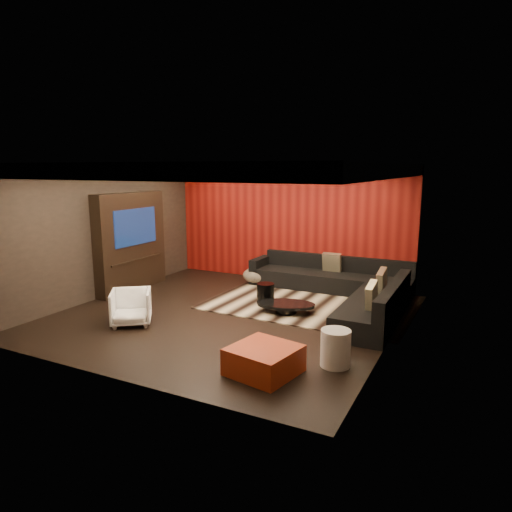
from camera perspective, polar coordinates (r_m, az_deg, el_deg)
The scene contains 26 objects.
floor at distance 8.75m, azimuth -3.55°, elevation -7.34°, with size 6.00×6.00×0.02m, color black.
ceiling at distance 8.30m, azimuth -3.78°, elevation 11.47°, with size 6.00×6.00×0.02m, color silver.
wall_back at distance 11.09m, azimuth 4.21°, elevation 4.03°, with size 6.00×0.02×2.80m, color black.
wall_left at distance 10.25m, azimuth -18.38°, elevation 2.93°, with size 0.02×6.00×2.80m, color black.
wall_right at distance 7.39m, azimuth 16.95°, elevation 0.08°, with size 0.02×6.00×2.80m, color black.
red_feature_wall at distance 11.05m, azimuth 4.13°, elevation 4.01°, with size 5.98×0.05×2.78m, color #6B0C0A.
soffit_back at distance 10.72m, azimuth 3.66°, elevation 10.71°, with size 6.00×0.60×0.22m, color silver.
soffit_front at distance 6.13m, azimuth -16.84°, elevation 10.09°, with size 6.00×0.60×0.22m, color silver.
soffit_left at distance 9.95m, azimuth -17.55°, elevation 10.22°, with size 0.60×4.80×0.22m, color silver.
soffit_right at distance 7.32m, azimuth 15.10°, elevation 10.25°, with size 0.60×4.80×0.22m, color silver.
cove_back at distance 10.41m, azimuth 2.91°, elevation 10.22°, with size 4.80×0.08×0.04m, color #FFD899.
cove_front at distance 6.38m, azimuth -14.68°, elevation 9.41°, with size 4.80×0.08×0.04m, color #FFD899.
cove_left at distance 9.71m, azimuth -16.05°, elevation 9.76°, with size 0.08×4.80×0.04m, color #FFD899.
cove_right at distance 7.40m, azimuth 12.45°, elevation 9.68°, with size 0.08×4.80×0.04m, color #FFD899.
tv_surround at distance 10.61m, azimuth -15.39°, elevation 1.72°, with size 0.30×2.00×2.20m, color black.
tv_screen at distance 10.46m, azimuth -14.84°, elevation 3.55°, with size 0.04×1.30×0.80m, color black.
tv_shelf at distance 10.58m, azimuth -14.64°, elevation -0.48°, with size 0.04×1.60×0.04m, color black.
rug at distance 9.51m, azimuth 7.16°, elevation -5.77°, with size 4.00×3.00×0.02m, color #C8B593.
coffee_table at distance 8.75m, azimuth 3.78°, elevation -6.48°, with size 1.10×1.10×0.19m, color black.
drum_stool at distance 9.27m, azimuth 1.20°, elevation -4.71°, with size 0.36×0.36×0.42m, color black.
striped_pouf at distance 10.93m, azimuth 0.11°, elevation -2.41°, with size 0.67×0.67×0.37m, color beige.
white_side_table at distance 6.58m, azimuth 9.91°, elevation -11.27°, with size 0.42×0.42×0.53m, color silver.
orange_ottoman at distance 6.31m, azimuth 1.00°, elevation -12.88°, with size 0.83×0.83×0.37m, color #973513.
armchair at distance 8.40m, azimuth -15.35°, elevation -6.18°, with size 0.67×0.69×0.63m, color white.
sectional_sofa at distance 9.68m, azimuth 11.04°, elevation -4.03°, with size 3.65×3.50×0.75m.
throw_pillows at distance 9.14m, azimuth 12.80°, elevation -2.68°, with size 1.70×2.73×0.50m.
Camera 1 is at (4.19, -7.17, 2.74)m, focal length 32.00 mm.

